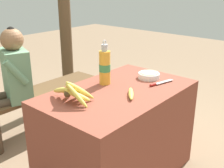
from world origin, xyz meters
TOP-DOWN VIEW (x-y plane):
  - market_counter at (0.00, 0.00)m, footprint 1.16×0.71m
  - banana_bunch_ripe at (-0.35, 0.10)m, footprint 0.20×0.37m
  - serving_bowl at (0.37, -0.02)m, footprint 0.18×0.18m
  - water_bottle at (0.04, 0.17)m, footprint 0.09×0.09m
  - loose_banana_front at (-0.03, -0.13)m, footprint 0.19×0.16m
  - knife at (0.29, -0.16)m, footprint 0.23×0.08m
  - wooden_bench at (-0.20, 1.07)m, footprint 1.87×0.32m
  - seated_vendor at (-0.25, 1.05)m, footprint 0.47×0.43m
  - support_post_far at (0.79, 1.49)m, footprint 0.15×0.15m

SIDE VIEW (x-z plane):
  - market_counter at x=0.00m, z-range 0.00..0.75m
  - wooden_bench at x=-0.20m, z-range 0.16..0.62m
  - seated_vendor at x=-0.25m, z-range 0.10..1.22m
  - knife at x=0.29m, z-range 0.75..0.77m
  - loose_banana_front at x=-0.03m, z-range 0.75..0.78m
  - serving_bowl at x=0.37m, z-range 0.75..0.80m
  - banana_bunch_ripe at x=-0.35m, z-range 0.74..0.90m
  - water_bottle at x=0.04m, z-range 0.71..1.05m
  - support_post_far at x=0.79m, z-range 0.00..2.33m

